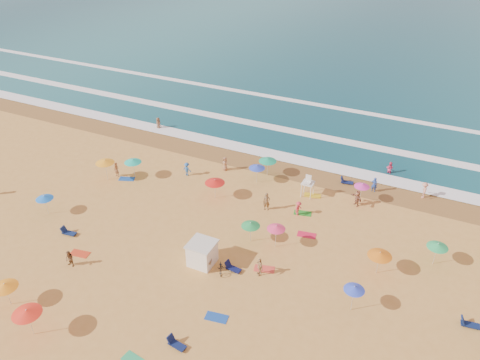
% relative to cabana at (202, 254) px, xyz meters
% --- Properties ---
extents(ground, '(220.00, 220.00, 0.00)m').
position_rel_cabana_xyz_m(ground, '(0.73, 5.26, -1.00)').
color(ground, gold).
rests_on(ground, ground).
extents(ocean, '(220.00, 140.00, 0.18)m').
position_rel_cabana_xyz_m(ocean, '(0.73, 89.26, -1.00)').
color(ocean, '#0C4756').
rests_on(ocean, ground).
extents(wet_sand, '(220.00, 220.00, 0.00)m').
position_rel_cabana_xyz_m(wet_sand, '(0.73, 17.76, -0.99)').
color(wet_sand, olive).
rests_on(wet_sand, ground).
extents(surf_foam, '(200.00, 18.70, 0.05)m').
position_rel_cabana_xyz_m(surf_foam, '(0.73, 26.58, -0.90)').
color(surf_foam, white).
rests_on(surf_foam, ground).
extents(cabana, '(2.00, 2.00, 2.00)m').
position_rel_cabana_xyz_m(cabana, '(0.00, 0.00, 0.00)').
color(cabana, white).
rests_on(cabana, ground).
extents(cabana_roof, '(2.20, 2.20, 0.12)m').
position_rel_cabana_xyz_m(cabana_roof, '(0.00, 0.00, 1.06)').
color(cabana_roof, silver).
rests_on(cabana_roof, cabana).
extents(bicycle, '(1.26, 1.70, 0.85)m').
position_rel_cabana_xyz_m(bicycle, '(1.90, -0.30, -0.57)').
color(bicycle, black).
rests_on(bicycle, ground).
extents(lifeguard_stand, '(1.20, 1.20, 2.10)m').
position_rel_cabana_xyz_m(lifeguard_stand, '(4.72, 13.65, 0.05)').
color(lifeguard_stand, white).
rests_on(lifeguard_stand, ground).
extents(beach_umbrellas, '(41.64, 29.42, 0.74)m').
position_rel_cabana_xyz_m(beach_umbrellas, '(1.26, 5.01, 1.07)').
color(beach_umbrellas, blue).
rests_on(beach_umbrellas, ground).
extents(loungers, '(48.02, 28.01, 0.34)m').
position_rel_cabana_xyz_m(loungers, '(8.63, 1.36, -0.83)').
color(loungers, '#0F204F').
rests_on(loungers, ground).
extents(towels, '(42.52, 25.98, 0.03)m').
position_rel_cabana_xyz_m(towels, '(5.19, 3.83, -0.98)').
color(towels, red).
rests_on(towels, ground).
extents(beachgoers, '(41.63, 27.77, 2.14)m').
position_rel_cabana_xyz_m(beachgoers, '(-0.13, 10.12, -0.21)').
color(beachgoers, brown).
rests_on(beachgoers, ground).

